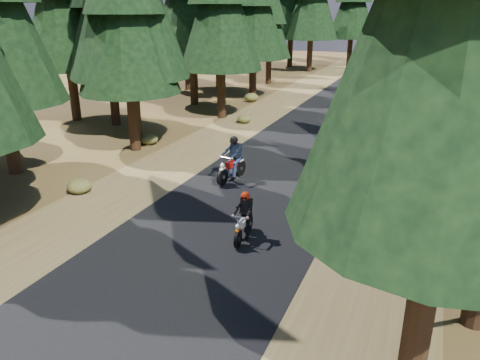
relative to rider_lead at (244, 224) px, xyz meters
name	(u,v)px	position (x,y,z in m)	size (l,w,h in m)	color
ground	(221,230)	(-0.85, 0.27, -0.48)	(120.00, 120.00, 0.00)	#452D18
road	(274,177)	(-0.85, 5.27, -0.47)	(6.00, 100.00, 0.01)	black
shoulder_l	(172,163)	(-5.45, 5.27, -0.48)	(3.20, 100.00, 0.01)	brown
shoulder_r	(396,194)	(3.75, 5.27, -0.48)	(3.20, 100.00, 0.01)	brown
understory_shrubs	(311,151)	(-0.22, 8.54, -0.22)	(15.10, 29.09, 0.60)	#474C1E
rider_lead	(244,224)	(0.00, 0.00, 0.00)	(0.59, 1.62, 1.42)	silver
rider_follow	(232,166)	(-2.26, 4.34, 0.10)	(0.91, 1.99, 1.71)	maroon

